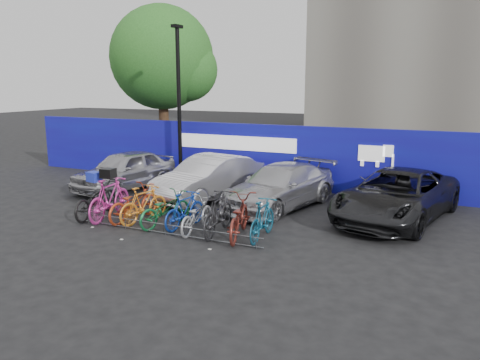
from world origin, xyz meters
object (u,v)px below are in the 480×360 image
Objects in this scene: car_2 at (280,186)px; bike_0 at (96,199)px; bike_rack at (165,229)px; bike_8 at (239,217)px; bike_9 at (262,219)px; tree at (166,60)px; bike_3 at (144,204)px; car_1 at (209,178)px; bike_6 at (197,215)px; bike_7 at (218,213)px; car_3 at (397,195)px; lamppost at (179,100)px; bike_2 at (133,203)px; bike_4 at (165,209)px; bike_1 at (110,198)px; car_0 at (125,170)px; bike_5 at (185,210)px.

car_2 is 5.70m from bike_0.
bike_rack is 1.19× the size of car_2.
bike_8 is 1.20× the size of bike_9.
tree is 12.29m from bike_3.
car_1 reaches higher than bike_6.
car_3 is at bearing -145.46° from bike_7.
bike_0 is at bearing -86.02° from lamppost.
tree reaches higher than bike_3.
lamppost is 2.98× the size of bike_0.
bike_rack is 1.24× the size of car_1.
car_3 reaches higher than bike_3.
bike_4 is at bearing -178.38° from bike_2.
bike_4 is 1.06× the size of bike_9.
bike_4 is (1.15, -0.09, -0.03)m from bike_2.
bike_3 is at bearing 179.68° from bike_1.
bike_7 is (3.57, 0.02, -0.04)m from bike_1.
lamppost is 8.20m from bike_9.
bike_1 is at bearing -125.67° from car_2.
tree is 1.49× the size of car_3.
bike_3 is at bearing 176.58° from bike_0.
bike_6 is at bearing -171.46° from bike_4.
bike_4 is 2.89m from bike_9.
bike_8 is (6.26, -3.39, -0.18)m from car_0.
bike_0 is (-4.61, -3.36, -0.14)m from car_2.
bike_0 is 2.40m from bike_4.
car_1 is 3.69m from bike_1.
bike_9 is at bearing 174.44° from bike_0.
car_3 is at bearing -28.75° from tree.
bike_3 is 1.02× the size of bike_9.
bike_3 is 1.34m from bike_5.
car_1 reaches higher than car_2.
car_0 is at bearing -121.38° from lamppost.
bike_7 is (-4.10, -3.39, -0.15)m from car_3.
car_2 reaches higher than bike_1.
bike_rack is 5.99m from car_0.
car_0 is 2.45× the size of bike_9.
bike_8 is at bearing -46.81° from lamppost.
bike_5 is (-5.20, -3.25, -0.22)m from car_3.
car_2 is 2.29× the size of bike_0.
bike_3 is (-0.38, -3.25, -0.20)m from car_1.
bike_1 is at bearing -80.54° from lamppost.
lamppost is 7.50m from bike_7.
car_1 is 2.33× the size of bike_7.
bike_rack is at bearing 14.98° from bike_9.
bike_8 is at bearing -179.75° from bike_6.
car_3 is 5.32m from bike_7.
car_3 reaches higher than bike_1.
bike_0 is at bearing -2.55° from bike_6.
bike_7 is at bearing -50.35° from lamppost.
tree is 14.29m from bike_9.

